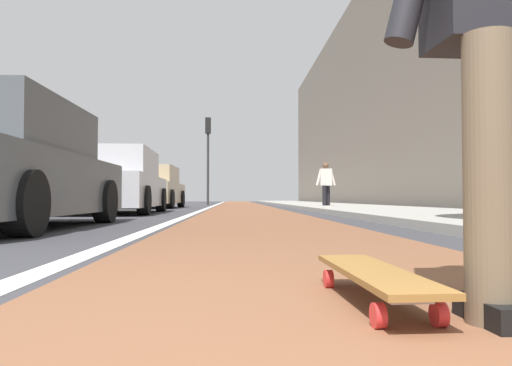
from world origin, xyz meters
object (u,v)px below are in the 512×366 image
at_px(skateboard, 374,276).
at_px(parked_car_mid, 116,183).
at_px(pedestrian_distant, 326,182).
at_px(parked_car_far, 153,188).
at_px(traffic_light, 208,145).
at_px(skater_person, 495,11).

bearing_deg(skateboard, parked_car_mid, 18.19).
xyz_separation_m(parked_car_mid, pedestrian_distant, (4.53, -5.74, 0.17)).
relative_size(parked_car_mid, pedestrian_distant, 2.98).
xyz_separation_m(parked_car_far, pedestrian_distant, (-1.61, -5.92, 0.16)).
relative_size(skateboard, traffic_light, 0.19).
bearing_deg(skateboard, skater_person, -113.36).
bearing_deg(pedestrian_distant, skateboard, 169.82).
bearing_deg(parked_car_mid, skater_person, -160.26).
height_order(skateboard, parked_car_far, parked_car_far).
height_order(parked_car_mid, traffic_light, traffic_light).
distance_m(skater_person, pedestrian_distant, 14.55).
relative_size(skater_person, traffic_light, 0.37).
height_order(skateboard, skater_person, skater_person).
bearing_deg(pedestrian_distant, parked_car_far, 74.79).
bearing_deg(parked_car_far, parked_car_mid, -178.32).
height_order(parked_car_mid, pedestrian_distant, pedestrian_distant).
bearing_deg(pedestrian_distant, parked_car_mid, 128.27).
xyz_separation_m(parked_car_far, traffic_light, (7.17, -1.58, 2.34)).
distance_m(skateboard, parked_car_far, 16.21).
bearing_deg(skateboard, traffic_light, 4.43).
distance_m(skater_person, parked_car_far, 16.42).
relative_size(skateboard, parked_car_far, 0.19).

